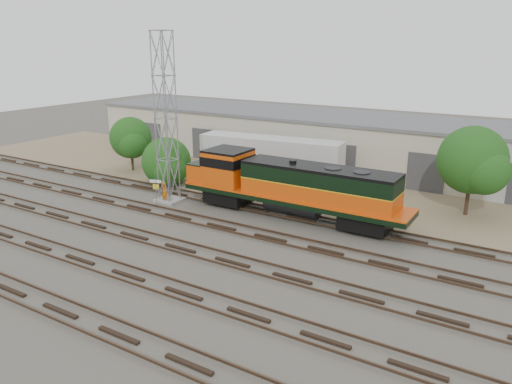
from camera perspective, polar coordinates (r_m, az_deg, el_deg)
The scene contains 12 objects.
ground at distance 34.31m, azimuth -5.43°, elevation -4.83°, with size 140.00×140.00×0.00m, color #47423A.
dirt_strip at distance 46.49m, azimuth 5.72°, elevation 1.02°, with size 80.00×16.00×0.02m, color #726047.
tracks at distance 32.13m, azimuth -8.67°, elevation -6.35°, with size 80.00×20.40×0.28m.
warehouse at distance 52.98m, azimuth 9.67°, elevation 5.76°, with size 58.40×10.40×5.30m.
locomotive at distance 36.82m, azimuth 3.75°, elevation 0.75°, with size 17.79×3.12×4.28m.
signal_tower at distance 40.27m, azimuth -10.26°, elevation 7.91°, with size 1.98×1.98×13.42m.
sign_post at distance 39.88m, azimuth -11.37°, elevation 0.47°, with size 0.90×0.35×2.30m.
worker at distance 41.22m, azimuth -10.40°, elevation 0.01°, with size 0.64×0.42×1.77m, color #D1620B.
semi_trailer at distance 46.17m, azimuth 2.03°, elevation 4.31°, with size 13.73×4.33×4.16m.
tree_west at distance 51.52m, azimuth -14.08°, elevation 5.86°, with size 4.37×4.16×5.45m.
tree_mid at distance 46.48m, azimuth -10.12°, elevation 3.21°, with size 4.75×4.53×4.53m.
tree_east at distance 39.78m, azimuth 23.78°, elevation 3.09°, with size 5.28×5.03×6.79m.
Camera 1 is at (19.41, -25.31, 12.64)m, focal length 35.00 mm.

